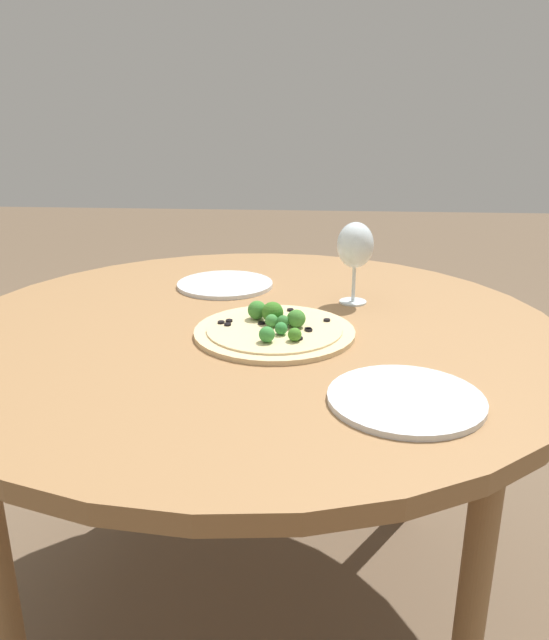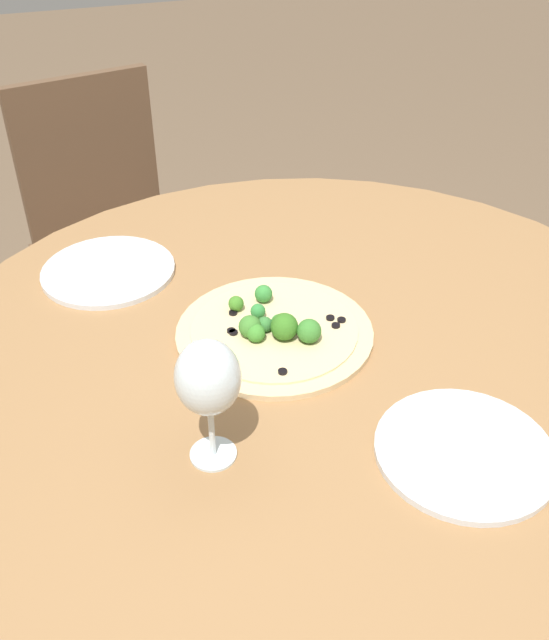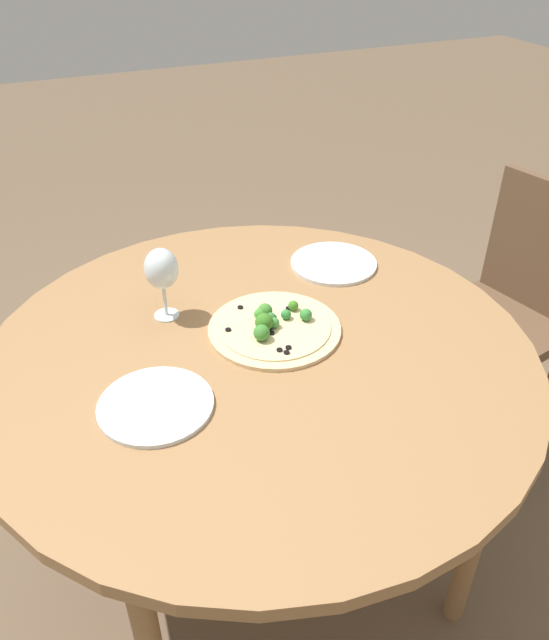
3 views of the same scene
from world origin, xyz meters
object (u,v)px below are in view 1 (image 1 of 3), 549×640
Objects in this scene: wine_glass at (355,247)px; plate_near at (225,284)px; pizza at (275,329)px; plate_far at (406,399)px.

wine_glass is 0.35m from plate_near.
pizza is 1.32× the size of plate_far.
wine_glass reaches higher than plate_far.
pizza is 0.36m from plate_near.
wine_glass is 0.78× the size of plate_near.
plate_near and plate_far have the same top height.
plate_far is (-0.37, 0.61, 0.00)m from plate_near.
plate_near is 0.98× the size of plate_far.
pizza is 0.36m from plate_far.
wine_glass is (-0.16, -0.22, 0.12)m from pizza.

